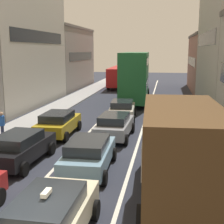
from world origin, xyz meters
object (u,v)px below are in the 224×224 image
(bus_far_queue_secondary, at_px, (120,75))
(pedestrian_far_sidewalk, at_px, (2,123))
(coupe_centre_lane_fourth, at_px, (122,109))
(hatchback_centre_lane_third, at_px, (115,125))
(sedan_left_lane_third, at_px, (58,123))
(taxi_centre_lane_front, at_px, (50,218))
(sedan_right_lane_behind_truck, at_px, (170,130))
(bus_mid_queue_primary, at_px, (135,75))
(wagon_left_lane_second, at_px, (20,147))
(sedan_centre_lane_second, at_px, (89,154))
(wagon_right_lane_far, at_px, (166,112))
(removalist_box_truck, at_px, (179,148))

(bus_far_queue_secondary, distance_m, pedestrian_far_sidewalk, 28.10)
(coupe_centre_lane_fourth, relative_size, pedestrian_far_sidewalk, 2.66)
(hatchback_centre_lane_third, distance_m, sedan_left_lane_third, 3.58)
(sedan_left_lane_third, bearing_deg, taxi_centre_lane_front, -162.60)
(sedan_right_lane_behind_truck, xyz_separation_m, bus_mid_queue_primary, (-3.41, 14.52, 2.03))
(wagon_left_lane_second, bearing_deg, bus_mid_queue_primary, -7.89)
(sedan_centre_lane_second, relative_size, bus_mid_queue_primary, 0.41)
(sedan_right_lane_behind_truck, bearing_deg, wagon_right_lane_far, 5.13)
(hatchback_centre_lane_third, bearing_deg, wagon_left_lane_second, 145.80)
(sedan_centre_lane_second, bearing_deg, sedan_left_lane_third, 29.29)
(removalist_box_truck, bearing_deg, hatchback_centre_lane_third, 21.50)
(wagon_left_lane_second, relative_size, sedan_left_lane_third, 1.01)
(bus_mid_queue_primary, distance_m, pedestrian_far_sidewalk, 16.62)
(removalist_box_truck, relative_size, hatchback_centre_lane_third, 1.80)
(wagon_left_lane_second, height_order, pedestrian_far_sidewalk, pedestrian_far_sidewalk)
(wagon_left_lane_second, xyz_separation_m, hatchback_centre_lane_third, (3.68, 5.14, 0.00))
(taxi_centre_lane_front, height_order, wagon_left_lane_second, taxi_centre_lane_front)
(coupe_centre_lane_fourth, bearing_deg, taxi_centre_lane_front, 177.02)
(bus_mid_queue_primary, xyz_separation_m, pedestrian_far_sidewalk, (-6.56, -15.15, -1.88))
(sedan_centre_lane_second, xyz_separation_m, sedan_right_lane_behind_truck, (3.55, 4.83, 0.00))
(removalist_box_truck, height_order, wagon_right_lane_far, removalist_box_truck)
(taxi_centre_lane_front, bearing_deg, wagon_right_lane_far, -10.89)
(hatchback_centre_lane_third, bearing_deg, removalist_box_truck, -154.22)
(hatchback_centre_lane_third, height_order, coupe_centre_lane_fourth, same)
(hatchback_centre_lane_third, height_order, bus_far_queue_secondary, bus_far_queue_secondary)
(sedan_right_lane_behind_truck, height_order, bus_far_queue_secondary, bus_far_queue_secondary)
(coupe_centre_lane_fourth, xyz_separation_m, wagon_right_lane_far, (3.37, -0.62, 0.00))
(sedan_left_lane_third, height_order, bus_far_queue_secondary, bus_far_queue_secondary)
(sedan_right_lane_behind_truck, bearing_deg, bus_mid_queue_primary, 16.34)
(sedan_centre_lane_second, bearing_deg, bus_far_queue_secondary, 3.94)
(pedestrian_far_sidewalk, bearing_deg, bus_far_queue_secondary, -135.81)
(sedan_centre_lane_second, distance_m, wagon_right_lane_far, 10.75)
(bus_mid_queue_primary, bearing_deg, wagon_right_lane_far, -162.72)
(bus_mid_queue_primary, bearing_deg, hatchback_centre_lane_third, 178.35)
(sedan_left_lane_third, bearing_deg, wagon_right_lane_far, -55.49)
(sedan_left_lane_third, height_order, pedestrian_far_sidewalk, pedestrian_far_sidewalk)
(coupe_centre_lane_fourth, xyz_separation_m, bus_mid_queue_primary, (0.14, 8.52, 2.03))
(wagon_right_lane_far, bearing_deg, removalist_box_truck, -179.71)
(wagon_left_lane_second, xyz_separation_m, sedan_right_lane_behind_truck, (6.98, 4.44, 0.00))
(wagon_right_lane_far, relative_size, bus_far_queue_secondary, 0.41)
(wagon_left_lane_second, bearing_deg, sedan_right_lane_behind_truck, -54.77)
(sedan_centre_lane_second, distance_m, coupe_centre_lane_fourth, 10.83)
(taxi_centre_lane_front, height_order, hatchback_centre_lane_third, taxi_centre_lane_front)
(removalist_box_truck, xyz_separation_m, taxi_centre_lane_front, (-3.54, -3.16, -1.18))
(removalist_box_truck, relative_size, sedan_centre_lane_second, 1.79)
(removalist_box_truck, relative_size, sedan_left_lane_third, 1.81)
(removalist_box_truck, height_order, bus_mid_queue_primary, bus_mid_queue_primary)
(wagon_left_lane_second, relative_size, hatchback_centre_lane_third, 1.01)
(sedan_left_lane_third, bearing_deg, coupe_centre_lane_fourth, -32.53)
(sedan_left_lane_third, relative_size, bus_far_queue_secondary, 0.41)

